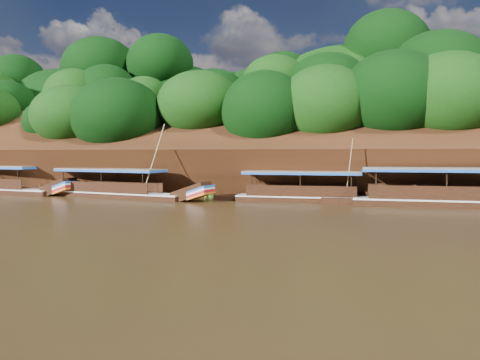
# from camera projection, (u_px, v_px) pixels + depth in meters

# --- Properties ---
(ground) EXTENTS (160.00, 160.00, 0.00)m
(ground) POSITION_uv_depth(u_px,v_px,m) (270.00, 215.00, 25.83)
(ground) COLOR black
(ground) RESTS_ON ground
(riverbank) EXTENTS (120.00, 30.06, 19.40)m
(riverbank) POSITION_uv_depth(u_px,v_px,m) (307.00, 169.00, 47.81)
(riverbank) COLOR black
(riverbank) RESTS_ON ground
(boat_0) EXTENTS (15.52, 3.26, 6.62)m
(boat_0) POSITION_uv_depth(u_px,v_px,m) (471.00, 198.00, 29.92)
(boat_0) COLOR black
(boat_0) RESTS_ON ground
(boat_1) EXTENTS (12.62, 2.38, 4.84)m
(boat_1) POSITION_uv_depth(u_px,v_px,m) (320.00, 195.00, 33.11)
(boat_1) COLOR black
(boat_1) RESTS_ON ground
(boat_2) EXTENTS (14.41, 4.90, 6.04)m
(boat_2) POSITION_uv_depth(u_px,v_px,m) (125.00, 191.00, 36.11)
(boat_2) COLOR black
(boat_2) RESTS_ON ground
(boat_3) EXTENTS (13.56, 4.02, 2.85)m
(boat_3) POSITION_uv_depth(u_px,v_px,m) (8.00, 187.00, 40.07)
(boat_3) COLOR black
(boat_3) RESTS_ON ground
(reeds) EXTENTS (48.80, 2.38, 2.14)m
(reeds) POSITION_uv_depth(u_px,v_px,m) (252.00, 186.00, 35.90)
(reeds) COLOR #2E6D1B
(reeds) RESTS_ON ground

